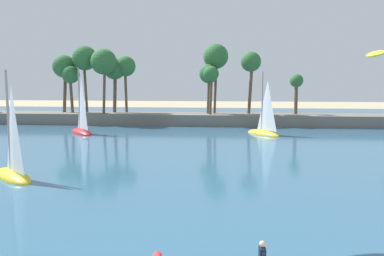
{
  "coord_description": "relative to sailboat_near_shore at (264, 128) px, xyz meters",
  "views": [
    {
      "loc": [
        4.7,
        -5.78,
        6.86
      ],
      "look_at": [
        2.61,
        14.68,
        4.4
      ],
      "focal_mm": 36.66,
      "sensor_mm": 36.0,
      "label": 1
    }
  ],
  "objects": [
    {
      "name": "sea",
      "position": [
        -8.81,
        6.39,
        -0.81
      ],
      "size": [
        220.0,
        88.64,
        0.06
      ],
      "primitive_type": "cube",
      "color": "#33607F",
      "rests_on": "ground"
    },
    {
      "name": "palm_headland",
      "position": [
        -11.76,
        10.9,
        2.97
      ],
      "size": [
        93.85,
        6.54,
        12.75
      ],
      "color": "slate",
      "rests_on": "ground"
    },
    {
      "name": "sailboat_far_left",
      "position": [
        -19.49,
        -24.95,
        -0.04
      ],
      "size": [
        5.3,
        5.03,
        8.16
      ],
      "color": "yellow",
      "rests_on": "sea"
    },
    {
      "name": "kite_aloft_low_near_shore",
      "position": [
        7.26,
        -17.62,
        8.21
      ],
      "size": [
        1.41,
        2.96,
        0.78
      ],
      "primitive_type": "ellipsoid",
      "rotation": [
        0.45,
        0.0,
        4.85
      ],
      "color": "yellow"
    },
    {
      "name": "sailboat_near_shore",
      "position": [
        0.0,
        0.0,
        0.0
      ],
      "size": [
        4.84,
        5.92,
        8.63
      ],
      "color": "yellow",
      "rests_on": "sea"
    },
    {
      "name": "sailboat_toward_headland",
      "position": [
        -23.78,
        -1.34,
        0.05
      ],
      "size": [
        5.49,
        6.12,
        9.2
      ],
      "color": "red",
      "rests_on": "sea"
    }
  ]
}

